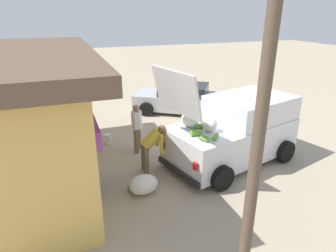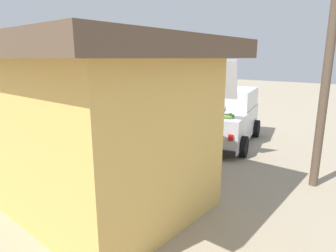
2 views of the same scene
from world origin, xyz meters
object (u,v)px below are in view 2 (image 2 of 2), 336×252
(delivery_van, at_px, (225,116))
(unloaded_banana_pile, at_px, (195,162))
(vendor_standing, at_px, (144,124))
(paint_bucket, at_px, (109,145))
(storefront_bar, at_px, (67,115))
(parked_sedan, at_px, (141,110))
(customer_bending, at_px, (179,132))

(delivery_van, height_order, unloaded_banana_pile, delivery_van)
(vendor_standing, relative_size, paint_bucket, 4.65)
(vendor_standing, distance_m, unloaded_banana_pile, 2.57)
(storefront_bar, relative_size, unloaded_banana_pile, 8.80)
(storefront_bar, height_order, unloaded_banana_pile, storefront_bar)
(delivery_van, relative_size, vendor_standing, 2.85)
(delivery_van, xyz_separation_m, paint_bucket, (2.53, 3.48, -0.80))
(vendor_standing, bearing_deg, parked_sedan, -43.34)
(unloaded_banana_pile, bearing_deg, parked_sedan, -31.89)
(delivery_van, relative_size, customer_bending, 3.24)
(storefront_bar, relative_size, customer_bending, 5.24)
(storefront_bar, distance_m, paint_bucket, 3.36)
(delivery_van, relative_size, parked_sedan, 0.98)
(parked_sedan, height_order, customer_bending, customer_bending)
(storefront_bar, bearing_deg, delivery_van, -98.77)
(delivery_van, bearing_deg, paint_bucket, 53.97)
(storefront_bar, relative_size, paint_bucket, 21.44)
(storefront_bar, distance_m, vendor_standing, 3.48)
(customer_bending, bearing_deg, delivery_van, -93.72)
(customer_bending, height_order, paint_bucket, customer_bending)
(unloaded_banana_pile, bearing_deg, vendor_standing, -11.51)
(unloaded_banana_pile, bearing_deg, paint_bucket, 5.87)
(customer_bending, bearing_deg, unloaded_banana_pile, 151.61)
(parked_sedan, relative_size, paint_bucket, 13.46)
(storefront_bar, distance_m, parked_sedan, 7.48)
(unloaded_banana_pile, bearing_deg, delivery_van, -75.57)
(vendor_standing, xyz_separation_m, paint_bucket, (0.90, 0.84, -0.74))
(customer_bending, bearing_deg, parked_sedan, -32.60)
(parked_sedan, xyz_separation_m, unloaded_banana_pile, (-5.60, 3.48, -0.37))
(delivery_van, height_order, customer_bending, delivery_van)
(parked_sedan, xyz_separation_m, customer_bending, (-4.62, 2.96, 0.24))
(paint_bucket, bearing_deg, storefront_bar, 123.26)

